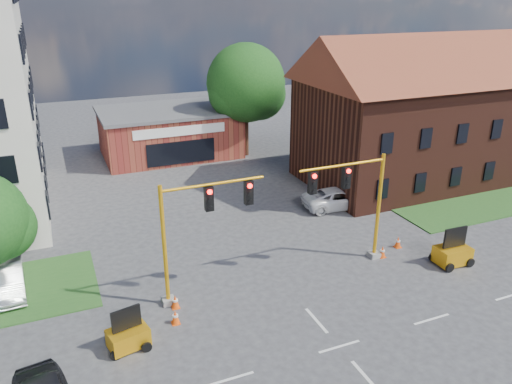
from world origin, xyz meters
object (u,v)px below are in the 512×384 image
trailer_east (452,253)px  pickup_white (338,198)px  signal_mast_east (354,198)px  trailer_west (128,336)px  signal_mast_west (198,226)px

trailer_east → pickup_white: bearing=102.0°
trailer_east → signal_mast_east: bearing=157.5°
trailer_east → pickup_white: 9.48m
trailer_east → pickup_white: size_ratio=0.42×
signal_mast_east → trailer_west: size_ratio=3.31×
signal_mast_west → pickup_white: size_ratio=1.23×
pickup_white → signal_mast_east: bearing=159.1°
signal_mast_west → trailer_east: signal_mast_west is taller
signal_mast_west → pickup_white: (12.21, 7.00, -3.22)m
signal_mast_east → trailer_west: (-12.68, -2.52, -3.33)m
signal_mast_west → signal_mast_east: 8.71m
signal_mast_east → trailer_east: (5.17, -2.34, -3.25)m
signal_mast_west → signal_mast_east: same height
trailer_west → pickup_white: 18.77m
trailer_west → trailer_east: (17.85, 0.18, 0.08)m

